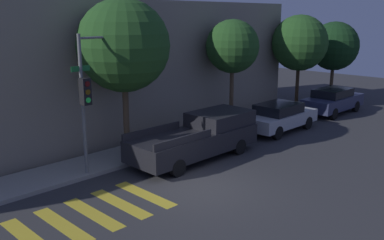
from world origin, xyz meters
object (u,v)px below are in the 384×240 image
traffic_light_pole (94,82)px  tree_midblock (233,47)px  tree_far_end (300,43)px  sedan_near_corner (279,116)px  pickup_truck (200,136)px  tree_near_corner (123,46)px  tree_behind_truck (334,46)px  sedan_middle (333,100)px

traffic_light_pole → tree_midblock: 8.53m
tree_far_end → tree_midblock: bearing=180.0°
sedan_near_corner → traffic_light_pole: bearing=172.3°
pickup_truck → tree_midblock: 5.99m
traffic_light_pole → pickup_truck: (3.87, -1.27, -2.46)m
tree_near_corner → tree_behind_truck: tree_near_corner is taller
tree_midblock → tree_far_end: size_ratio=0.96×
tree_far_end → tree_behind_truck: tree_far_end is taller
tree_behind_truck → pickup_truck: bearing=-171.7°
traffic_light_pole → tree_far_end: tree_far_end is taller
tree_midblock → tree_far_end: (6.18, 0.00, -0.10)m
sedan_middle → tree_behind_truck: tree_behind_truck is taller
sedan_near_corner → tree_near_corner: size_ratio=0.69×
traffic_light_pole → tree_near_corner: size_ratio=0.80×
sedan_near_corner → tree_near_corner: bearing=163.6°
pickup_truck → tree_near_corner: (-1.91, 2.20, 3.52)m
sedan_near_corner → sedan_middle: size_ratio=0.96×
tree_far_end → traffic_light_pole: bearing=-176.4°
sedan_middle → tree_behind_truck: bearing=28.3°
traffic_light_pole → sedan_near_corner: traffic_light_pole is taller
tree_behind_truck → traffic_light_pole: bearing=-177.2°
sedan_near_corner → tree_behind_truck: bearing=13.0°
sedan_middle → tree_behind_truck: 5.40m
traffic_light_pole → tree_midblock: size_ratio=0.92×
traffic_light_pole → tree_near_corner: bearing=25.5°
sedan_near_corner → tree_near_corner: tree_near_corner is taller
traffic_light_pole → pickup_truck: bearing=-18.2°
sedan_middle → tree_far_end: (-0.27, 2.20, 3.16)m
pickup_truck → tree_behind_truck: tree_behind_truck is taller
traffic_light_pole → tree_behind_truck: size_ratio=0.96×
tree_midblock → tree_behind_truck: tree_midblock is taller
tree_midblock → tree_far_end: 6.18m
traffic_light_pole → sedan_near_corner: 9.87m
tree_midblock → tree_behind_truck: size_ratio=1.04×
sedan_near_corner → tree_midblock: 4.08m
traffic_light_pole → tree_midblock: bearing=6.3°
traffic_light_pole → pickup_truck: traffic_light_pole is taller
tree_near_corner → tree_midblock: (6.50, 0.00, -0.36)m
sedan_near_corner → tree_far_end: 6.48m
traffic_light_pole → sedan_middle: size_ratio=1.12×
pickup_truck → tree_near_corner: 4.57m
pickup_truck → sedan_near_corner: pickup_truck is taller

